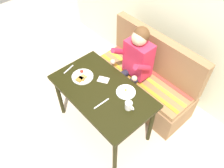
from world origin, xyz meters
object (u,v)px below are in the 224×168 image
Objects in this scene: napkin at (103,80)px; table at (102,95)px; plate_breakfast at (82,77)px; plate_eggs at (126,92)px; fork at (69,69)px; knife at (102,103)px; coffee_mug at (129,105)px; person at (134,62)px; couch at (145,81)px.

table is at bearing -45.54° from napkin.
plate_eggs is (0.50, 0.22, -0.00)m from plate_breakfast.
knife is (0.67, -0.03, 0.00)m from fork.
coffee_mug is (0.38, 0.05, 0.13)m from table.
person is 0.48m from napkin.
couch reaches higher than knife.
coffee_mug is (0.45, -0.54, 0.04)m from person.
knife is (0.44, -0.08, -0.01)m from plate_breakfast.
knife is at bearing -9.85° from plate_breakfast.
coffee_mug reaches higher than plate_breakfast.
fork is (-0.45, -0.68, -0.01)m from person.
coffee_mug is 0.30m from knife.
person is at bearing 86.10° from napkin.
person reaches higher than knife.
plate_breakfast is (-0.23, -0.64, 0.00)m from person.
plate_eggs is (0.20, 0.18, 0.09)m from table.
knife is at bearing -73.07° from person.
plate_breakfast reaches higher than fork.
couch is 0.92m from coffee_mug.
plate_eggs reaches higher than knife.
coffee_mug is (0.38, -0.72, 0.45)m from couch.
plate_eggs is 0.77m from fork.
napkin reaches higher than table.
couch reaches higher than table.
person is at bearing 70.47° from plate_breakfast.
napkin is (-0.31, -0.07, -0.01)m from plate_eggs.
plate_eggs is at bearing 40.99° from table.
person is 9.45× the size of napkin.
table is 0.18m from napkin.
napkin is at bearing -93.90° from person.
plate_eggs is at bearing 11.82° from napkin.
person is at bearing 129.85° from coffee_mug.
coffee_mug reaches higher than fork.
couch is 7.20× the size of knife.
fork is at bearing -121.44° from couch.
plate_eggs is 0.22m from coffee_mug.
plate_breakfast is 0.55m from plate_eggs.
person is at bearing 97.35° from table.
table is 0.32m from plate_breakfast.
person reaches higher than couch.
napkin is (-0.03, -0.48, -0.01)m from person.
table is at bearing -90.00° from couch.
person is 0.68m from plate_breakfast.
plate_breakfast is 0.23m from fork.
napkin is (-0.11, -0.65, 0.40)m from couch.
couch is 12.20× the size of coffee_mug.
plate_breakfast is 1.49× the size of fork.
couch is at bearing 99.77° from knife.
coffee_mug is at bearing 8.18° from plate_breakfast.
table is 6.00× the size of knife.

